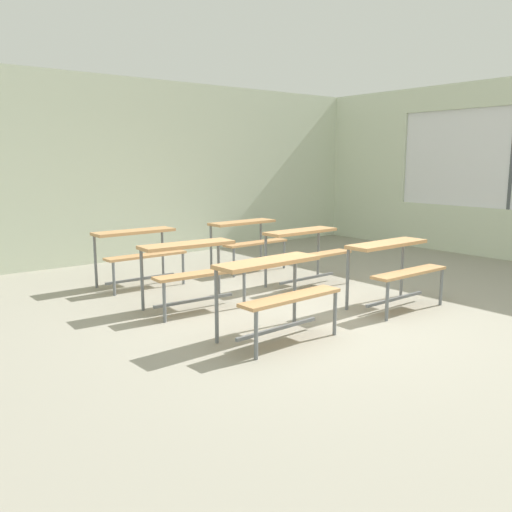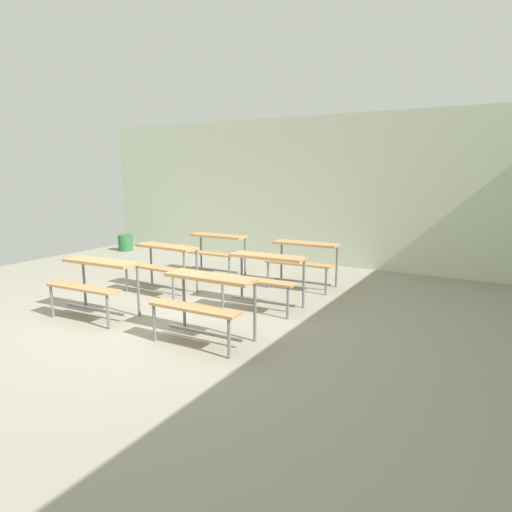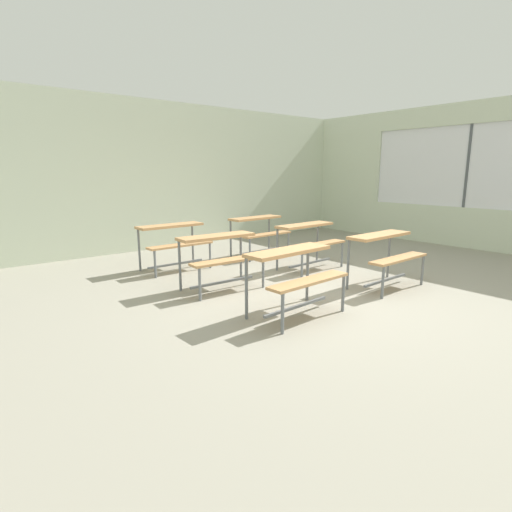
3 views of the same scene
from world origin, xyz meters
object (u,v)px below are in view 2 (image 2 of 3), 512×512
Objects in this scene: desk_bench_r2c0 at (215,245)px; desk_bench_r2c1 at (303,254)px; desk_bench_r0c1 at (205,293)px; desk_bench_r0c0 at (95,275)px; trash_bin at (125,243)px; desk_bench_r1c0 at (162,257)px; desk_bench_r1c1 at (264,269)px.

desk_bench_r2c0 is 0.98× the size of desk_bench_r2c1.
desk_bench_r0c1 is 2.75m from desk_bench_r2c1.
desk_bench_r0c0 is at bearing -125.26° from desk_bench_r2c1.
desk_bench_r2c1 is 2.90× the size of trash_bin.
desk_bench_r1c0 is at bearing -36.41° from trash_bin.
desk_bench_r2c1 is at bearing -11.93° from trash_bin.
desk_bench_r2c0 is (0.03, 1.42, 0.00)m from desk_bench_r1c0.
desk_bench_r1c0 is 1.81m from desk_bench_r1c1.
desk_bench_r0c0 is 2.79m from desk_bench_r2c0.
desk_bench_r0c0 is 1.02× the size of desk_bench_r0c1.
desk_bench_r1c1 is 5.72m from trash_bin.
desk_bench_r1c1 is at bearing -38.30° from desk_bench_r2c0.
desk_bench_r1c1 is (-0.02, 1.42, 0.00)m from desk_bench_r0c1.
desk_bench_r0c0 is 1.01× the size of desk_bench_r2c0.
trash_bin is (-5.20, 3.84, -0.37)m from desk_bench_r0c1.
desk_bench_r2c0 is (-1.78, 1.36, 0.00)m from desk_bench_r1c1.
desk_bench_r0c1 reaches higher than trash_bin.
desk_bench_r2c0 is at bearing 122.17° from desk_bench_r0c1.
desk_bench_r1c1 reaches higher than trash_bin.
desk_bench_r2c1 is at bearing 39.83° from desk_bench_r1c0.
desk_bench_r2c0 reaches higher than trash_bin.
desk_bench_r0c0 is 5.17m from trash_bin.
desk_bench_r2c0 is (-1.80, 2.78, 0.00)m from desk_bench_r0c1.
desk_bench_r2c0 is 3.58m from trash_bin.
desk_bench_r2c1 is at bearing 87.50° from desk_bench_r1c1.
trash_bin is (-3.39, 1.06, -0.37)m from desk_bench_r2c0.
desk_bench_r2c1 reaches higher than trash_bin.
desk_bench_r0c1 is 0.98× the size of desk_bench_r1c0.
desk_bench_r0c0 and desk_bench_r0c1 have the same top height.
desk_bench_r2c1 is at bearing 54.90° from desk_bench_r0c0.
desk_bench_r1c1 and desk_bench_r2c1 have the same top height.
desk_bench_r0c1 and desk_bench_r2c0 have the same top height.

